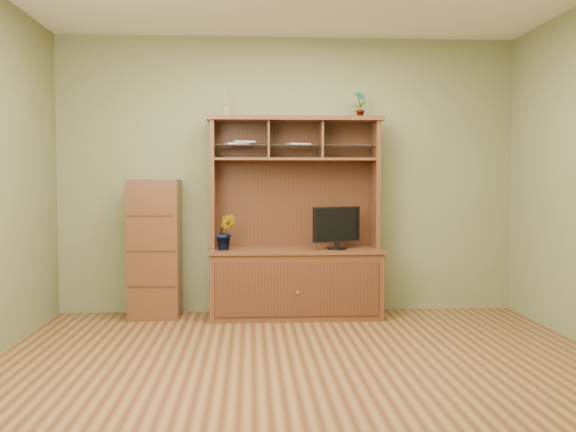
{
  "coord_description": "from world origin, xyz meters",
  "views": [
    {
      "loc": [
        -0.37,
        -4.34,
        1.28
      ],
      "look_at": [
        -0.05,
        1.2,
        0.99
      ],
      "focal_mm": 40.0,
      "sensor_mm": 36.0,
      "label": 1
    }
  ],
  "objects": [
    {
      "name": "magazines",
      "position": [
        -0.29,
        1.8,
        1.65
      ],
      "size": [
        0.83,
        0.22,
        0.04
      ],
      "color": "#A6A6AA",
      "rests_on": "media_hutch"
    },
    {
      "name": "side_cabinet",
      "position": [
        -1.28,
        1.77,
        0.65
      ],
      "size": [
        0.47,
        0.43,
        1.31
      ],
      "color": "#432013",
      "rests_on": "room"
    },
    {
      "name": "reed_diffuser",
      "position": [
        -0.61,
        1.81,
        2.0
      ],
      "size": [
        0.05,
        0.05,
        0.26
      ],
      "color": "silver",
      "rests_on": "media_hutch"
    },
    {
      "name": "orchid_plant",
      "position": [
        -0.61,
        1.65,
        0.82
      ],
      "size": [
        0.18,
        0.15,
        0.33
      ],
      "primitive_type": "imported",
      "rotation": [
        0.0,
        0.0,
        0.0
      ],
      "color": "#35591E",
      "rests_on": "media_hutch"
    },
    {
      "name": "media_hutch",
      "position": [
        0.05,
        1.73,
        0.52
      ],
      "size": [
        1.66,
        0.61,
        1.9
      ],
      "color": "#432013",
      "rests_on": "room"
    },
    {
      "name": "room",
      "position": [
        0.0,
        0.0,
        1.35
      ],
      "size": [
        4.54,
        4.04,
        2.74
      ],
      "color": "#4E2C16",
      "rests_on": "ground"
    },
    {
      "name": "monitor",
      "position": [
        0.44,
        1.65,
        0.86
      ],
      "size": [
        0.47,
        0.26,
        0.4
      ],
      "rotation": [
        0.0,
        0.0,
        0.46
      ],
      "color": "black",
      "rests_on": "media_hutch"
    },
    {
      "name": "top_plant",
      "position": [
        0.68,
        1.8,
        2.03
      ],
      "size": [
        0.16,
        0.13,
        0.26
      ],
      "primitive_type": "imported",
      "rotation": [
        0.0,
        0.0,
        0.34
      ],
      "color": "#396724",
      "rests_on": "media_hutch"
    }
  ]
}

